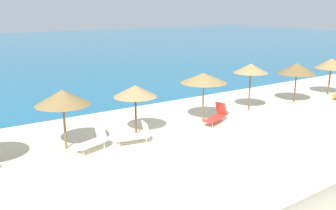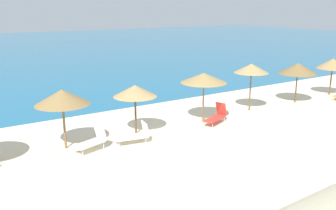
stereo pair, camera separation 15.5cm
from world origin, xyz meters
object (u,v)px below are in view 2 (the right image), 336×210
at_px(beach_umbrella_3, 135,91).
at_px(beach_umbrella_4, 204,78).
at_px(beach_umbrella_2, 62,97).
at_px(lounge_chair_3, 93,140).
at_px(beach_umbrella_5, 251,68).
at_px(lounge_chair_4, 217,116).
at_px(beach_umbrella_7, 333,64).
at_px(lounge_chair_1, 135,135).
at_px(beach_umbrella_6, 298,69).

xyz_separation_m(beach_umbrella_3, beach_umbrella_4, (4.01, -0.23, 0.26)).
bearing_deg(beach_umbrella_3, beach_umbrella_2, 179.97).
relative_size(beach_umbrella_2, lounge_chair_3, 1.70).
height_order(beach_umbrella_5, lounge_chair_4, beach_umbrella_5).
distance_m(beach_umbrella_3, beach_umbrella_5, 7.76).
height_order(beach_umbrella_2, beach_umbrella_7, beach_umbrella_2).
bearing_deg(beach_umbrella_4, beach_umbrella_3, 176.78).
height_order(beach_umbrella_2, lounge_chair_3, beach_umbrella_2).
relative_size(beach_umbrella_4, lounge_chair_1, 1.64).
height_order(beach_umbrella_3, beach_umbrella_4, beach_umbrella_4).
bearing_deg(beach_umbrella_5, beach_umbrella_2, -179.93).
distance_m(beach_umbrella_2, beach_umbrella_7, 19.09).
bearing_deg(lounge_chair_3, beach_umbrella_4, -102.43).
relative_size(beach_umbrella_2, beach_umbrella_3, 1.09).
height_order(beach_umbrella_3, lounge_chair_1, beach_umbrella_3).
bearing_deg(beach_umbrella_6, beach_umbrella_4, -179.91).
bearing_deg(beach_umbrella_2, beach_umbrella_5, 0.07).
bearing_deg(beach_umbrella_5, lounge_chair_3, -174.94).
xyz_separation_m(beach_umbrella_2, beach_umbrella_4, (7.54, -0.23, 0.10)).
bearing_deg(beach_umbrella_6, lounge_chair_3, -177.24).
distance_m(beach_umbrella_2, lounge_chair_3, 2.26).
xyz_separation_m(beach_umbrella_2, beach_umbrella_3, (3.53, -0.00, -0.16)).
distance_m(lounge_chair_1, lounge_chair_3, 1.97).
height_order(beach_umbrella_2, beach_umbrella_5, beach_umbrella_5).
height_order(lounge_chair_1, lounge_chair_3, lounge_chair_3).
xyz_separation_m(beach_umbrella_4, lounge_chair_1, (-4.67, -0.87, -2.03)).
bearing_deg(beach_umbrella_2, beach_umbrella_6, -0.81).
xyz_separation_m(beach_umbrella_3, lounge_chair_3, (-2.62, -0.90, -1.70)).
distance_m(beach_umbrella_3, lounge_chair_1, 2.18).
xyz_separation_m(beach_umbrella_4, lounge_chair_3, (-6.62, -0.68, -1.96)).
xyz_separation_m(lounge_chair_1, lounge_chair_3, (-1.96, 0.20, 0.07)).
distance_m(beach_umbrella_4, beach_umbrella_6, 7.68).
bearing_deg(beach_umbrella_3, beach_umbrella_6, -1.05).
relative_size(beach_umbrella_3, beach_umbrella_7, 0.95).
xyz_separation_m(beach_umbrella_6, beach_umbrella_7, (3.88, 0.12, -0.02)).
bearing_deg(beach_umbrella_4, lounge_chair_1, -169.41).
distance_m(beach_umbrella_5, lounge_chair_1, 8.76).
relative_size(beach_umbrella_5, lounge_chair_3, 1.82).
bearing_deg(beach_umbrella_6, beach_umbrella_5, 176.64).
height_order(beach_umbrella_2, beach_umbrella_4, beach_umbrella_4).
relative_size(beach_umbrella_5, beach_umbrella_6, 1.10).
bearing_deg(beach_umbrella_7, lounge_chair_3, -177.46).
height_order(beach_umbrella_7, lounge_chair_4, beach_umbrella_7).
bearing_deg(beach_umbrella_7, beach_umbrella_4, -179.35).
xyz_separation_m(beach_umbrella_3, beach_umbrella_5, (7.75, 0.02, 0.40)).
xyz_separation_m(beach_umbrella_7, lounge_chair_4, (-11.10, -0.74, -1.82)).
height_order(beach_umbrella_4, lounge_chair_4, beach_umbrella_4).
relative_size(beach_umbrella_4, lounge_chair_3, 1.72).
height_order(beach_umbrella_6, lounge_chair_4, beach_umbrella_6).
relative_size(beach_umbrella_4, beach_umbrella_5, 0.95).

